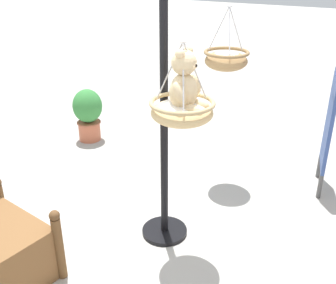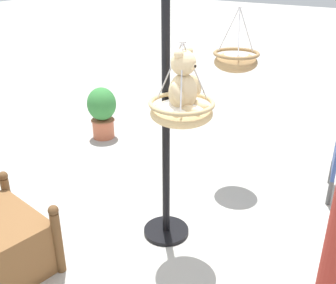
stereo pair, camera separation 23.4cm
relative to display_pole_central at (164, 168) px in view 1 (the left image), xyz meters
name	(u,v)px [view 1 (the left image)]	position (x,y,z in m)	size (l,w,h in m)	color
ground_plane	(160,244)	(0.17, 0.05, -0.73)	(40.00, 40.00, 0.00)	#ADAAA3
display_pole_central	(164,168)	(0.00, 0.00, 0.00)	(0.44, 0.44, 2.36)	black
hanging_basket_with_teddy	(182,111)	(0.15, 0.25, 0.65)	(0.52, 0.52, 0.65)	tan
teddy_bear	(185,85)	(0.15, 0.27, 0.87)	(0.34, 0.31, 0.50)	#D1B789
hanging_basket_left_high	(226,59)	(-1.24, 0.06, 0.75)	(0.49, 0.49, 0.67)	#A37F51
potted_plant_tall_leafy	(88,113)	(-1.37, -2.06, -0.30)	(0.42, 0.42, 0.77)	#BC6042
display_sign_board	(331,116)	(-1.64, 1.15, 0.17)	(0.57, 0.15, 1.51)	#334C8C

